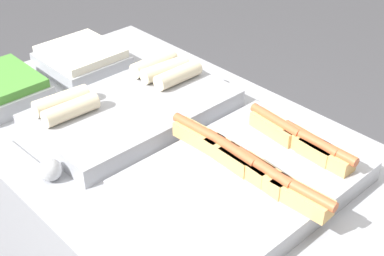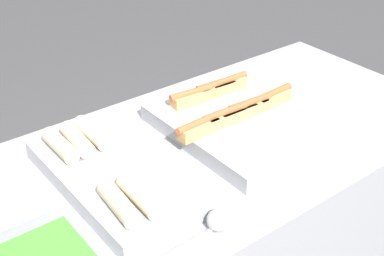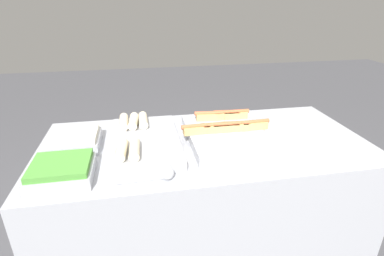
% 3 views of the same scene
% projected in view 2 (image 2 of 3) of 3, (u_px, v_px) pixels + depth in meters
% --- Properties ---
extents(tray_hotdogs, '(0.45, 0.49, 0.10)m').
position_uv_depth(tray_hotdogs, '(235.00, 121.00, 1.63)').
color(tray_hotdogs, '#A8AAB2').
rests_on(tray_hotdogs, counter).
extents(tray_wraps, '(0.32, 0.52, 0.09)m').
position_uv_depth(tray_wraps, '(120.00, 171.00, 1.41)').
color(tray_wraps, '#A8AAB2').
rests_on(tray_wraps, counter).
extents(serving_spoon_near, '(0.23, 0.05, 0.05)m').
position_uv_depth(serving_spoon_near, '(214.00, 223.00, 1.25)').
color(serving_spoon_near, '#B2B5BA').
rests_on(serving_spoon_near, counter).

